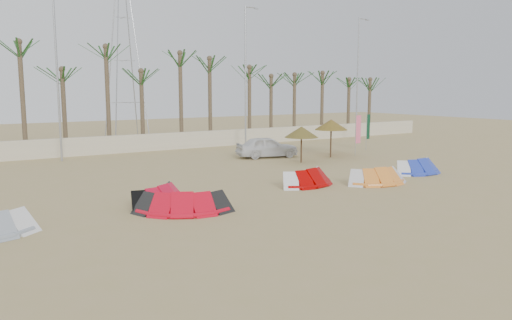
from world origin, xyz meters
TOP-DOWN VIEW (x-y plane):
  - ground at (0.00, 0.00)m, footprint 120.00×120.00m
  - boundary_wall at (0.00, 22.00)m, footprint 60.00×0.30m
  - palm_line at (0.67, 23.50)m, footprint 52.00×4.00m
  - lamp_b at (-5.96, 20.00)m, footprint 1.25×0.14m
  - lamp_c at (8.04, 20.00)m, footprint 1.25×0.14m
  - lamp_d at (20.04, 20.00)m, footprint 1.25×0.14m
  - pylon at (1.00, 28.00)m, footprint 3.00×3.00m
  - kite_red_left at (-5.30, 5.12)m, footprint 3.51×2.63m
  - kite_red_mid at (-5.06, 3.55)m, footprint 4.05×2.86m
  - kite_red_right at (2.32, 5.19)m, footprint 3.43×2.05m
  - kite_orange at (5.43, 3.62)m, footprint 3.37×1.96m
  - kite_blue at (9.66, 4.59)m, footprint 3.14×1.56m
  - parasol_left at (6.72, 11.14)m, footprint 2.17×2.17m
  - parasol_mid at (9.94, 12.00)m, footprint 2.25×2.25m
  - parasol_right at (10.92, 13.13)m, footprint 2.17×2.17m
  - flag_pink at (11.98, 11.56)m, footprint 0.45×0.06m
  - flag_green at (14.94, 13.47)m, footprint 0.45×0.10m
  - car at (6.23, 14.30)m, footprint 4.49×2.58m

SIDE VIEW (x-z plane):
  - ground at x=0.00m, z-range 0.00..0.00m
  - pylon at x=1.00m, z-range -7.00..7.00m
  - kite_red_left at x=-5.30m, z-range -0.03..0.87m
  - kite_blue at x=9.66m, z-range -0.03..0.87m
  - kite_orange at x=5.43m, z-range -0.03..0.87m
  - kite_red_right at x=2.32m, z-range -0.03..0.87m
  - kite_red_mid at x=-5.06m, z-range -0.03..0.87m
  - boundary_wall at x=0.00m, z-range 0.00..1.30m
  - car at x=6.23m, z-range 0.00..1.44m
  - flag_green at x=14.94m, z-range 0.27..3.16m
  - flag_pink at x=11.98m, z-range 0.28..3.28m
  - parasol_left at x=6.72m, z-range 0.80..3.10m
  - parasol_right at x=10.92m, z-range 0.90..3.43m
  - parasol_mid at x=9.94m, z-range 0.94..3.52m
  - lamp_b at x=-5.96m, z-range 0.27..11.27m
  - lamp_c at x=8.04m, z-range 0.27..11.27m
  - lamp_d at x=20.04m, z-range 0.27..11.27m
  - palm_line at x=0.67m, z-range 2.59..10.29m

